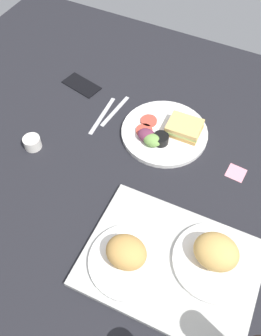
{
  "coord_description": "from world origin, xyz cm",
  "views": [
    {
      "loc": [
        -26.53,
        59.81,
        91.49
      ],
      "look_at": [
        2.0,
        3.0,
        4.0
      ],
      "focal_mm": 38.3,
      "sensor_mm": 36.0,
      "label": 1
    }
  ],
  "objects_px": {
    "serving_tray": "(171,264)",
    "knife": "(102,115)",
    "fork": "(115,111)",
    "sticky_note": "(236,173)",
    "espresso_cup": "(32,143)",
    "plate_with_salad": "(166,132)",
    "bread_plate_near": "(215,256)",
    "bread_plate_far": "(127,256)",
    "cell_phone": "(81,85)"
  },
  "relations": [
    {
      "from": "espresso_cup",
      "to": "knife",
      "type": "height_order",
      "value": "espresso_cup"
    },
    {
      "from": "bread_plate_near",
      "to": "bread_plate_far",
      "type": "relative_size",
      "value": 1.06
    },
    {
      "from": "sticky_note",
      "to": "knife",
      "type": "bearing_deg",
      "value": -3.17
    },
    {
      "from": "espresso_cup",
      "to": "fork",
      "type": "relative_size",
      "value": 0.33
    },
    {
      "from": "serving_tray",
      "to": "knife",
      "type": "relative_size",
      "value": 2.37
    },
    {
      "from": "plate_with_salad",
      "to": "knife",
      "type": "bearing_deg",
      "value": 3.84
    },
    {
      "from": "bread_plate_near",
      "to": "cell_phone",
      "type": "height_order",
      "value": "bread_plate_near"
    },
    {
      "from": "bread_plate_near",
      "to": "espresso_cup",
      "type": "xyz_separation_m",
      "value": [
        0.66,
        -0.12,
        -0.03
      ]
    },
    {
      "from": "bread_plate_near",
      "to": "sticky_note",
      "type": "xyz_separation_m",
      "value": [
        0.03,
        -0.31,
        -0.05
      ]
    },
    {
      "from": "serving_tray",
      "to": "sticky_note",
      "type": "bearing_deg",
      "value": -100.46
    },
    {
      "from": "serving_tray",
      "to": "fork",
      "type": "height_order",
      "value": "serving_tray"
    },
    {
      "from": "bread_plate_near",
      "to": "cell_phone",
      "type": "relative_size",
      "value": 1.52
    },
    {
      "from": "bread_plate_near",
      "to": "bread_plate_far",
      "type": "bearing_deg",
      "value": 26.67
    },
    {
      "from": "bread_plate_near",
      "to": "knife",
      "type": "height_order",
      "value": "bread_plate_near"
    },
    {
      "from": "knife",
      "to": "sticky_note",
      "type": "height_order",
      "value": "knife"
    },
    {
      "from": "bread_plate_far",
      "to": "sticky_note",
      "type": "height_order",
      "value": "bread_plate_far"
    },
    {
      "from": "bread_plate_near",
      "to": "plate_with_salad",
      "type": "relative_size",
      "value": 0.75
    },
    {
      "from": "espresso_cup",
      "to": "cell_phone",
      "type": "bearing_deg",
      "value": -87.46
    },
    {
      "from": "plate_with_salad",
      "to": "fork",
      "type": "relative_size",
      "value": 1.71
    },
    {
      "from": "plate_with_salad",
      "to": "espresso_cup",
      "type": "height_order",
      "value": "plate_with_salad"
    },
    {
      "from": "fork",
      "to": "sticky_note",
      "type": "bearing_deg",
      "value": 86.99
    },
    {
      "from": "espresso_cup",
      "to": "sticky_note",
      "type": "xyz_separation_m",
      "value": [
        -0.63,
        -0.2,
        -0.02
      ]
    },
    {
      "from": "serving_tray",
      "to": "bread_plate_near",
      "type": "bearing_deg",
      "value": -151.22
    },
    {
      "from": "sticky_note",
      "to": "espresso_cup",
      "type": "bearing_deg",
      "value": 17.36
    },
    {
      "from": "bread_plate_far",
      "to": "cell_phone",
      "type": "xyz_separation_m",
      "value": [
        0.47,
        -0.55,
        -0.04
      ]
    },
    {
      "from": "serving_tray",
      "to": "fork",
      "type": "relative_size",
      "value": 2.65
    },
    {
      "from": "plate_with_salad",
      "to": "espresso_cup",
      "type": "xyz_separation_m",
      "value": [
        0.37,
        0.24,
        0.0
      ]
    },
    {
      "from": "bread_plate_far",
      "to": "sticky_note",
      "type": "relative_size",
      "value": 3.69
    },
    {
      "from": "cell_phone",
      "to": "sticky_note",
      "type": "height_order",
      "value": "cell_phone"
    },
    {
      "from": "knife",
      "to": "cell_phone",
      "type": "distance_m",
      "value": 0.18
    },
    {
      "from": "espresso_cup",
      "to": "cell_phone",
      "type": "relative_size",
      "value": 0.39
    },
    {
      "from": "serving_tray",
      "to": "knife",
      "type": "xyz_separation_m",
      "value": [
        0.43,
        -0.39,
        -0.01
      ]
    },
    {
      "from": "serving_tray",
      "to": "sticky_note",
      "type": "xyz_separation_m",
      "value": [
        -0.07,
        -0.37,
        -0.01
      ]
    },
    {
      "from": "fork",
      "to": "cell_phone",
      "type": "xyz_separation_m",
      "value": [
        0.18,
        -0.06,
        0.0
      ]
    },
    {
      "from": "plate_with_salad",
      "to": "serving_tray",
      "type": "bearing_deg",
      "value": 115.01
    },
    {
      "from": "bread_plate_near",
      "to": "knife",
      "type": "bearing_deg",
      "value": -33.02
    },
    {
      "from": "serving_tray",
      "to": "bread_plate_near",
      "type": "relative_size",
      "value": 2.06
    },
    {
      "from": "plate_with_salad",
      "to": "knife",
      "type": "height_order",
      "value": "plate_with_salad"
    },
    {
      "from": "plate_with_salad",
      "to": "fork",
      "type": "bearing_deg",
      "value": -6.66
    },
    {
      "from": "bread_plate_far",
      "to": "plate_with_salad",
      "type": "xyz_separation_m",
      "value": [
        0.09,
        -0.46,
        -0.03
      ]
    },
    {
      "from": "sticky_note",
      "to": "bread_plate_near",
      "type": "bearing_deg",
      "value": 95.28
    },
    {
      "from": "espresso_cup",
      "to": "sticky_note",
      "type": "relative_size",
      "value": 1.0
    },
    {
      "from": "plate_with_salad",
      "to": "sticky_note",
      "type": "relative_size",
      "value": 5.19
    },
    {
      "from": "espresso_cup",
      "to": "knife",
      "type": "bearing_deg",
      "value": -120.86
    },
    {
      "from": "fork",
      "to": "knife",
      "type": "height_order",
      "value": "same"
    },
    {
      "from": "serving_tray",
      "to": "fork",
      "type": "bearing_deg",
      "value": -47.49
    },
    {
      "from": "espresso_cup",
      "to": "plate_with_salad",
      "type": "bearing_deg",
      "value": -147.06
    },
    {
      "from": "knife",
      "to": "sticky_note",
      "type": "distance_m",
      "value": 0.5
    },
    {
      "from": "serving_tray",
      "to": "bread_plate_near",
      "type": "xyz_separation_m",
      "value": [
        -0.1,
        -0.05,
        0.04
      ]
    },
    {
      "from": "espresso_cup",
      "to": "sticky_note",
      "type": "distance_m",
      "value": 0.66
    }
  ]
}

